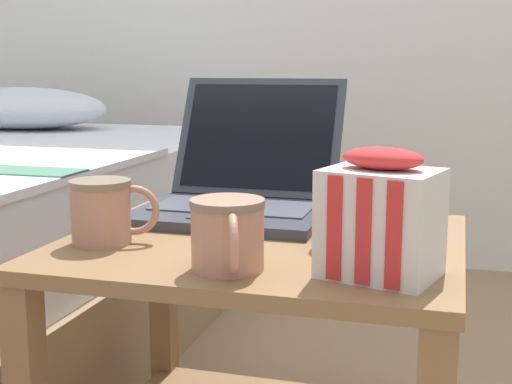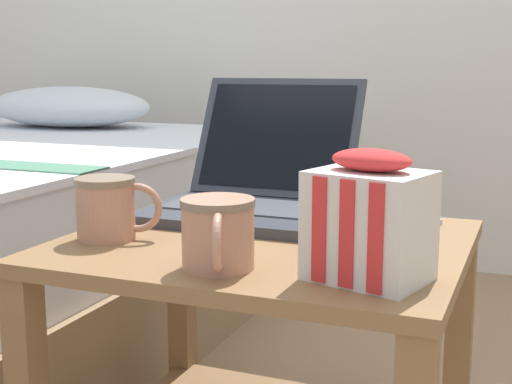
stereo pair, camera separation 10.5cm
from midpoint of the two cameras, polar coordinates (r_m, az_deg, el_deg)
bedside_table at (r=1.15m, az=-2.10°, el=-11.90°), size 0.60×0.53×0.47m
laptop at (r=1.28m, az=-3.57°, el=0.43°), size 0.32×0.36×0.24m
mug_front_left at (r=1.10m, az=-14.83°, el=-1.30°), size 0.13×0.09×0.10m
mug_front_right at (r=1.05m, az=4.95°, el=-1.51°), size 0.14×0.10×0.10m
mug_mid_center at (r=0.92m, az=-5.30°, el=-3.18°), size 0.10×0.13×0.09m
snack_bag at (r=0.90m, az=6.69°, el=-2.12°), size 0.16×0.14×0.16m
cell_phone at (r=1.20m, az=8.15°, el=-2.42°), size 0.13×0.16×0.01m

